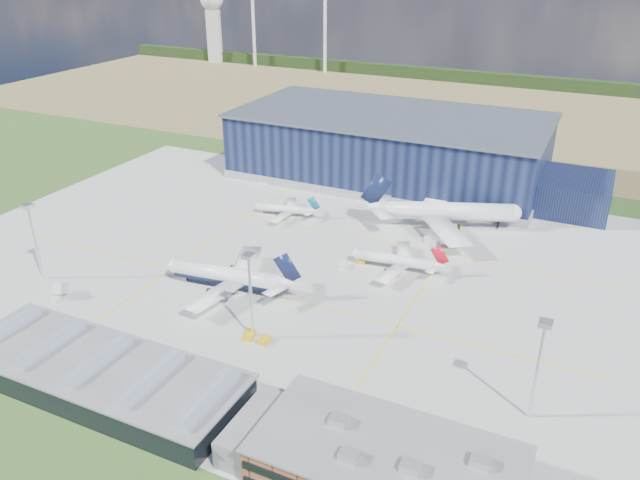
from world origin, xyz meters
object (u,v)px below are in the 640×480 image
(gse_van_b, at_px, (433,241))
(airliner_widebody, at_px, (448,202))
(airliner_red, at_px, (395,255))
(car_b, at_px, (393,438))
(gse_tug_b, at_px, (264,340))
(hangar, at_px, (396,150))
(gse_cart_b, at_px, (264,185))
(gse_tug_a, at_px, (250,335))
(airstair, at_px, (62,291))
(gse_cart_a, at_px, (344,265))
(ops_building, at_px, (386,469))
(airliner_navy, at_px, (226,267))
(gse_tug_c, at_px, (361,260))
(airliner_regional, at_px, (284,205))
(car_a, at_px, (399,440))
(gse_van_a, at_px, (122,341))
(gse_van_c, at_px, (485,457))
(light_mast_west, at_px, (33,229))
(light_mast_center, at_px, (250,283))
(light_mast_east, at_px, (540,354))

(gse_van_b, bearing_deg, airliner_widebody, 26.38)
(airliner_red, distance_m, car_b, 70.67)
(gse_tug_b, bearing_deg, airliner_red, 79.51)
(hangar, height_order, airliner_widebody, hangar)
(gse_cart_b, bearing_deg, gse_tug_a, -145.00)
(gse_tug_b, xyz_separation_m, airstair, (-60.73, -4.59, 0.92))
(gse_tug_b, height_order, gse_cart_a, gse_cart_a)
(ops_building, bearing_deg, gse_van_b, 101.52)
(ops_building, distance_m, car_b, 13.03)
(airliner_navy, height_order, gse_tug_c, airliner_navy)
(airliner_regional, xyz_separation_m, car_a, (72.74, -88.00, -3.46))
(airliner_widebody, relative_size, gse_tug_c, 16.23)
(ops_building, height_order, airstair, ops_building)
(gse_tug_a, distance_m, car_a, 47.75)
(airliner_navy, distance_m, airstair, 45.03)
(gse_tug_a, distance_m, gse_cart_b, 104.75)
(gse_van_a, height_order, car_a, gse_van_a)
(ops_building, bearing_deg, airliner_regional, 126.57)
(airliner_widebody, height_order, gse_van_a, airliner_widebody)
(hangar, distance_m, airliner_widebody, 51.27)
(gse_cart_a, height_order, gse_cart_b, gse_cart_a)
(ops_building, relative_size, gse_tug_b, 14.69)
(gse_cart_a, relative_size, car_a, 1.06)
(airliner_red, height_order, airliner_widebody, airliner_widebody)
(gse_van_c, bearing_deg, car_b, 94.76)
(gse_van_a, height_order, gse_van_c, gse_van_a)
(airliner_red, relative_size, gse_tug_c, 8.69)
(light_mast_west, bearing_deg, airliner_widebody, 41.81)
(gse_tug_b, distance_m, gse_van_c, 58.14)
(gse_tug_a, relative_size, gse_van_c, 0.87)
(light_mast_west, height_order, airliner_regional, light_mast_west)
(gse_tug_a, bearing_deg, gse_tug_b, -15.85)
(hangar, distance_m, light_mast_center, 125.07)
(gse_tug_b, relative_size, car_b, 0.92)
(hangar, xyz_separation_m, airliner_red, (26.43, -76.10, -6.82))
(gse_van_a, height_order, gse_tug_c, gse_van_a)
(ops_building, xyz_separation_m, car_b, (-2.79, 12.00, -4.23))
(light_mast_east, relative_size, car_a, 7.28)
(gse_cart_b, bearing_deg, light_mast_east, -121.82)
(airliner_red, relative_size, airliner_regional, 1.20)
(light_mast_west, relative_size, airliner_red, 0.78)
(airliner_red, relative_size, gse_cart_b, 9.03)
(gse_van_b, bearing_deg, light_mast_west, 153.78)
(airliner_red, distance_m, gse_cart_b, 82.10)
(hangar, bearing_deg, gse_tug_b, -85.13)
(gse_tug_b, xyz_separation_m, car_a, (40.07, -17.52, -0.14))
(gse_van_b, xyz_separation_m, gse_cart_b, (-75.10, 22.45, -0.50))
(ops_building, bearing_deg, airliner_navy, 143.09)
(gse_van_b, height_order, gse_cart_b, gse_van_b)
(gse_tug_a, bearing_deg, car_a, -34.80)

